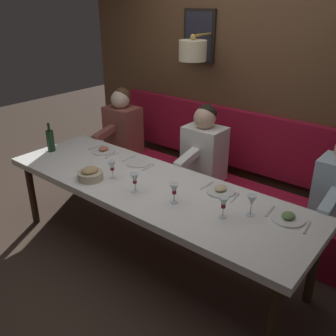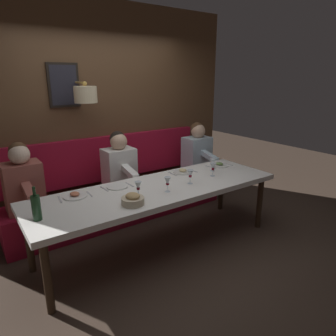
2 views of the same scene
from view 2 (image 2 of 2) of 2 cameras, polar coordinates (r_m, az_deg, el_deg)
ground_plane at (r=3.70m, az=-1.60°, el=-14.37°), size 12.00×12.00×0.00m
dining_table at (r=3.40m, az=-1.69°, el=-4.51°), size 0.90×2.86×0.74m
banquette_bench at (r=4.29m, az=-8.26°, el=-6.59°), size 0.52×3.06×0.45m
back_wall_panel at (r=4.49m, az=-12.34°, el=9.39°), size 0.59×4.26×2.90m
diner_nearest at (r=4.78m, az=5.48°, el=3.45°), size 0.60×0.40×0.79m
diner_near at (r=4.06m, az=-9.13°, el=0.89°), size 0.60×0.40×0.79m
diner_middle at (r=3.73m, az=-25.59°, el=-2.05°), size 0.60×0.40×0.79m
place_setting_0 at (r=4.21m, az=9.63°, el=0.57°), size 0.24×0.32×0.05m
place_setting_1 at (r=3.42m, az=-9.48°, el=-3.43°), size 0.24×0.32×0.01m
place_setting_2 at (r=3.24m, az=-17.05°, el=-4.96°), size 0.24×0.32×0.05m
place_setting_3 at (r=3.87m, az=2.79°, el=-0.66°), size 0.24×0.32×0.05m
wine_glass_0 at (r=3.20m, az=-0.08°, el=-2.54°), size 0.07×0.07×0.16m
wine_glass_1 at (r=3.45m, az=4.20°, el=-1.13°), size 0.07×0.07×0.16m
wine_glass_2 at (r=3.08m, az=-5.63°, el=-3.40°), size 0.07×0.07×0.16m
wine_glass_3 at (r=3.74m, az=8.43°, el=0.18°), size 0.07×0.07×0.16m
wine_glass_4 at (r=3.94m, az=8.41°, el=1.06°), size 0.07×0.07×0.16m
wine_bottle at (r=2.82m, az=-23.47°, el=-6.77°), size 0.08×0.08×0.30m
bread_bowl at (r=2.93m, az=-6.61°, el=-5.91°), size 0.22×0.22×0.12m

